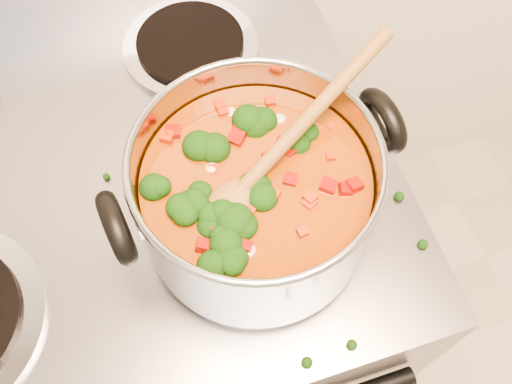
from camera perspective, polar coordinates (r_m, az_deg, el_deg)
electric_range at (r=1.16m, az=-11.16°, el=-9.03°), size 0.77×0.70×1.08m
stockpot at (r=0.61m, az=0.06°, el=-0.27°), size 0.32×0.26×0.16m
wooden_spoon at (r=0.57m, az=1.18°, el=3.08°), size 0.26×0.16×0.09m
cooktop_crumbs at (r=0.70m, az=-4.51°, el=-1.35°), size 0.19×0.37×0.01m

